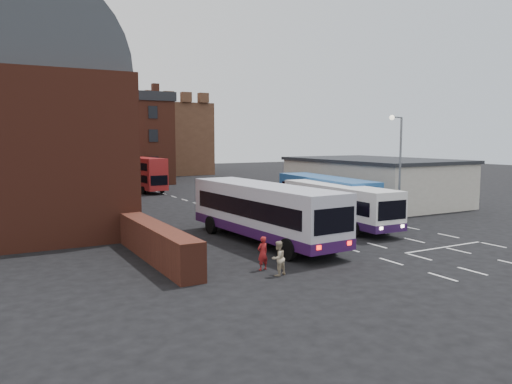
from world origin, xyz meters
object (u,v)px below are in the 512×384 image
pedestrian_red (263,253)px  bus_white_outbound (264,208)px  pedestrian_beige (278,258)px  bus_blue (325,193)px  bus_white_inbound (339,202)px  bus_red_double (141,173)px  street_lamp (398,159)px

pedestrian_red → bus_white_outbound: bearing=-130.6°
bus_white_outbound → pedestrian_beige: 7.39m
bus_white_outbound → bus_blue: size_ratio=1.10×
bus_white_outbound → bus_white_inbound: bearing=12.4°
bus_white_outbound → bus_red_double: bearing=83.5°
bus_white_outbound → bus_blue: (9.25, 6.28, -0.20)m
street_lamp → pedestrian_beige: bearing=-153.0°
pedestrian_red → pedestrian_beige: (0.15, -1.16, -0.01)m
bus_blue → bus_red_double: bearing=-67.7°
street_lamp → bus_white_outbound: bearing=-175.9°
bus_white_outbound → bus_blue: 11.19m
bus_white_outbound → bus_white_inbound: 7.46m
bus_red_double → pedestrian_beige: bearing=76.8°
bus_white_outbound → pedestrian_red: bearing=-123.4°
bus_white_inbound → bus_red_double: bus_red_double is taller
bus_blue → street_lamp: size_ratio=1.50×
bus_white_inbound → pedestrian_beige: bus_white_inbound is taller
bus_white_inbound → street_lamp: bearing=167.6°
bus_white_outbound → street_lamp: 11.92m
pedestrian_beige → bus_white_inbound: bearing=-155.8°
bus_white_outbound → street_lamp: (11.59, 0.84, 2.65)m
bus_white_inbound → pedestrian_beige: 13.40m
street_lamp → pedestrian_red: 16.53m
bus_white_inbound → bus_red_double: 30.24m
bus_white_inbound → street_lamp: size_ratio=1.40×
bus_white_outbound → pedestrian_beige: bearing=-117.8°
bus_blue → pedestrian_red: bearing=49.4°
bus_red_double → pedestrian_beige: bus_red_double is taller
street_lamp → pedestrian_red: bearing=-156.9°
bus_blue → street_lamp: (2.34, -5.44, 2.85)m
street_lamp → bus_blue: bearing=113.3°
bus_red_double → street_lamp: street_lamp is taller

